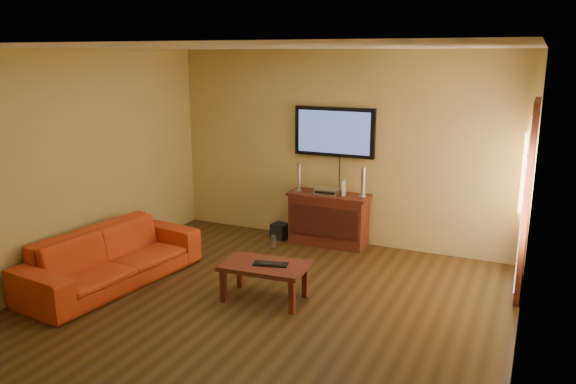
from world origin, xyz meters
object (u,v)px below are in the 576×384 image
Objects in this scene: television at (334,132)px; keyboard at (271,264)px; speaker_left at (299,179)px; speaker_right at (363,183)px; game_console at (344,187)px; bottle at (274,242)px; subwoofer at (280,231)px; av_receiver at (327,191)px; coffee_table at (265,269)px; sofa at (111,249)px; media_console at (328,219)px.

television reaches higher than keyboard.
television is 2.97× the size of speaker_left.
game_console is (-0.26, -0.01, -0.08)m from speaker_right.
keyboard is at bearing -87.73° from television.
television is 5.75× the size of bottle.
game_console is at bearing 16.10° from subwoofer.
television is at bearing 92.27° from keyboard.
coffee_table is at bearing -92.48° from av_receiver.
television is at bearing 78.75° from av_receiver.
speaker_left is at bearing -175.91° from speaker_right.
subwoofer is at bearing 103.02° from bottle.
av_receiver is at bearing -175.33° from speaker_right.
subwoofer is (-0.73, -0.23, -1.47)m from television.
sofa is 1.93m from keyboard.
speaker_right is at bearing 15.33° from subwoofer.
sofa is at bearing -133.77° from speaker_right.
keyboard is (0.09, -2.20, -1.16)m from television.
coffee_table reaches higher than bottle.
television reaches higher than media_console.
media_console is 0.77m from subwoofer.
bottle is at bearing -142.35° from media_console.
speaker_left reaches higher than coffee_table.
sofa is at bearing -127.61° from media_console.
media_console is 0.40m from av_receiver.
subwoofer is (-1.20, -0.09, -0.81)m from speaker_right.
speaker_right is at bearing 77.39° from coffee_table.
speaker_left is (-0.46, 2.00, 0.57)m from coffee_table.
media_console is at bearing 3.91° from speaker_left.
av_receiver is at bearing 3.40° from speaker_left.
speaker_left is at bearing 15.73° from subwoofer.
game_console is at bearing 4.55° from av_receiver.
media_console is at bearing -175.74° from speaker_right.
speaker_right is at bearing 25.20° from bottle.
game_console reaches higher than media_console.
game_console is (2.03, 2.39, 0.42)m from sofa.
speaker_left is 1.94× the size of bottle.
bottle is (1.19, 1.87, -0.33)m from sofa.
subwoofer is (-0.28, -0.02, -0.81)m from speaker_left.
speaker_right is 1.48m from bottle.
bottle is 1.73m from keyboard.
av_receiver is at bearing 91.14° from coffee_table.
av_receiver is (-0.02, -0.18, -0.81)m from television.
av_receiver is (-0.02, -0.01, 0.40)m from media_console.
av_receiver reaches higher than bottle.
speaker_right reaches higher than sofa.
sofa is at bearing -169.72° from coffee_table.
av_receiver is at bearing 15.00° from subwoofer.
media_console is 0.70m from speaker_left.
speaker_right is at bearing -36.71° from sofa.
coffee_table is 2.40× the size of keyboard.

